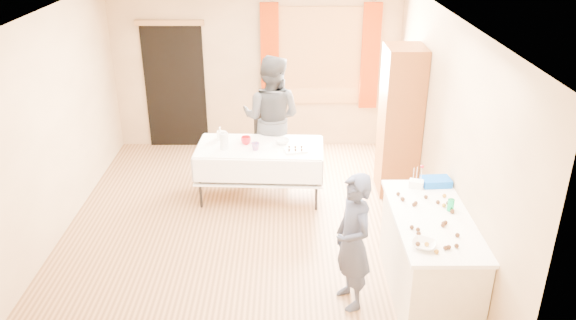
{
  "coord_description": "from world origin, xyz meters",
  "views": [
    {
      "loc": [
        0.46,
        -5.9,
        3.66
      ],
      "look_at": [
        0.49,
        0.0,
        0.96
      ],
      "focal_mm": 35.0,
      "sensor_mm": 36.0,
      "label": 1
    }
  ],
  "objects_px": {
    "cabinet": "(400,122)",
    "chair": "(265,150)",
    "woman": "(271,118)",
    "counter": "(429,257)",
    "girl": "(353,242)",
    "party_table": "(260,167)"
  },
  "relations": [
    {
      "from": "cabinet",
      "to": "chair",
      "type": "distance_m",
      "value": 2.1
    },
    {
      "from": "cabinet",
      "to": "woman",
      "type": "bearing_deg",
      "value": 165.53
    },
    {
      "from": "chair",
      "to": "counter",
      "type": "bearing_deg",
      "value": -51.18
    },
    {
      "from": "chair",
      "to": "woman",
      "type": "relative_size",
      "value": 0.53
    },
    {
      "from": "girl",
      "to": "party_table",
      "type": "bearing_deg",
      "value": -175.62
    },
    {
      "from": "party_table",
      "to": "girl",
      "type": "bearing_deg",
      "value": -63.62
    },
    {
      "from": "cabinet",
      "to": "girl",
      "type": "bearing_deg",
      "value": -109.79
    },
    {
      "from": "chair",
      "to": "woman",
      "type": "xyz_separation_m",
      "value": [
        0.11,
        -0.28,
        0.62
      ]
    },
    {
      "from": "cabinet",
      "to": "girl",
      "type": "xyz_separation_m",
      "value": [
        -0.88,
        -2.46,
        -0.3
      ]
    },
    {
      "from": "cabinet",
      "to": "party_table",
      "type": "xyz_separation_m",
      "value": [
        -1.87,
        -0.2,
        -0.57
      ]
    },
    {
      "from": "party_table",
      "to": "chair",
      "type": "height_order",
      "value": "chair"
    },
    {
      "from": "party_table",
      "to": "chair",
      "type": "relative_size",
      "value": 1.8
    },
    {
      "from": "woman",
      "to": "chair",
      "type": "bearing_deg",
      "value": -52.63
    },
    {
      "from": "party_table",
      "to": "girl",
      "type": "xyz_separation_m",
      "value": [
        0.99,
        -2.26,
        0.26
      ]
    },
    {
      "from": "chair",
      "to": "party_table",
      "type": "bearing_deg",
      "value": -82.91
    },
    {
      "from": "chair",
      "to": "cabinet",
      "type": "bearing_deg",
      "value": -12.3
    },
    {
      "from": "cabinet",
      "to": "woman",
      "type": "height_order",
      "value": "cabinet"
    },
    {
      "from": "woman",
      "to": "counter",
      "type": "bearing_deg",
      "value": 136.74
    },
    {
      "from": "chair",
      "to": "girl",
      "type": "xyz_separation_m",
      "value": [
        0.95,
        -3.18,
        0.42
      ]
    },
    {
      "from": "counter",
      "to": "cabinet",
      "type": "bearing_deg",
      "value": 87.55
    },
    {
      "from": "girl",
      "to": "counter",
      "type": "bearing_deg",
      "value": 79.87
    },
    {
      "from": "cabinet",
      "to": "chair",
      "type": "xyz_separation_m",
      "value": [
        -1.83,
        0.73,
        -0.73
      ]
    }
  ]
}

